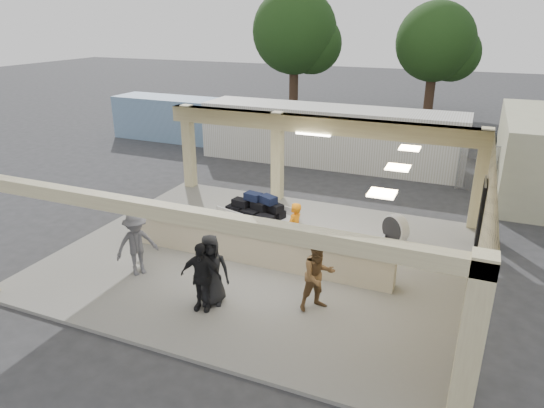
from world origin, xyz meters
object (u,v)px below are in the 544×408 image
at_px(drum_fan, 395,229).
at_px(container_blue, 190,120).
at_px(luggage_cart, 257,212).
at_px(passenger_b, 201,276).
at_px(passenger_d, 211,270).
at_px(car_dark, 487,146).
at_px(baggage_handler, 294,230).
at_px(baggage_counter, 257,247).
at_px(passenger_a, 318,276).
at_px(container_white, 329,136).
at_px(passenger_c, 137,244).

relative_size(drum_fan, container_blue, 0.11).
height_order(luggage_cart, passenger_b, passenger_b).
distance_m(passenger_d, car_dark, 18.18).
xyz_separation_m(baggage_handler, car_dark, (5.27, 13.86, -0.21)).
bearing_deg(drum_fan, luggage_cart, -131.81).
bearing_deg(baggage_counter, luggage_cart, 113.99).
distance_m(passenger_a, passenger_b, 2.84).
height_order(passenger_d, container_white, container_white).
bearing_deg(baggage_handler, container_blue, -124.78).
bearing_deg(passenger_d, baggage_handler, 48.20).
xyz_separation_m(drum_fan, passenger_c, (-6.32, -4.63, 0.36)).
relative_size(luggage_cart, passenger_b, 1.50).
relative_size(baggage_counter, luggage_cart, 3.06).
distance_m(baggage_handler, container_blue, 16.01).
bearing_deg(passenger_d, car_dark, 45.60).
xyz_separation_m(luggage_cart, baggage_handler, (1.72, -1.13, 0.12)).
bearing_deg(container_blue, baggage_counter, -50.52).
height_order(container_white, container_blue, container_white).
height_order(car_dark, container_blue, container_blue).
bearing_deg(container_white, baggage_handler, -78.88).
distance_m(luggage_cart, container_blue, 14.02).
xyz_separation_m(luggage_cart, container_white, (-0.29, 9.22, 0.55)).
relative_size(passenger_c, passenger_d, 0.98).
bearing_deg(container_white, baggage_counter, -83.99).
bearing_deg(baggage_counter, passenger_c, -145.79).
xyz_separation_m(luggage_cart, passenger_a, (3.24, -3.55, 0.17)).
xyz_separation_m(baggage_counter, baggage_handler, (0.86, 0.80, 0.37)).
height_order(luggage_cart, car_dark, car_dark).
bearing_deg(baggage_handler, car_dark, 171.60).
height_order(baggage_counter, container_white, container_white).
height_order(drum_fan, container_white, container_white).
bearing_deg(car_dark, luggage_cart, 169.64).
xyz_separation_m(passenger_c, container_white, (1.64, 13.05, 0.38)).
xyz_separation_m(drum_fan, container_white, (-4.68, 8.42, 0.74)).
height_order(passenger_a, passenger_b, passenger_a).
bearing_deg(passenger_c, baggage_counter, -21.00).
bearing_deg(passenger_b, luggage_cart, 87.56).
bearing_deg(car_dark, container_blue, 115.88).
distance_m(baggage_counter, passenger_d, 2.44).
bearing_deg(baggage_handler, passenger_a, 44.51).
distance_m(passenger_b, passenger_c, 2.67).
distance_m(passenger_c, car_dark, 18.81).
bearing_deg(passenger_b, passenger_c, 152.06).
bearing_deg(container_white, passenger_a, -74.43).
relative_size(passenger_a, container_blue, 0.19).
distance_m(drum_fan, passenger_a, 4.52).
bearing_deg(passenger_a, drum_fan, 30.24).
distance_m(baggage_handler, passenger_d, 3.36).
relative_size(passenger_a, passenger_c, 1.01).
distance_m(baggage_counter, passenger_b, 2.76).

